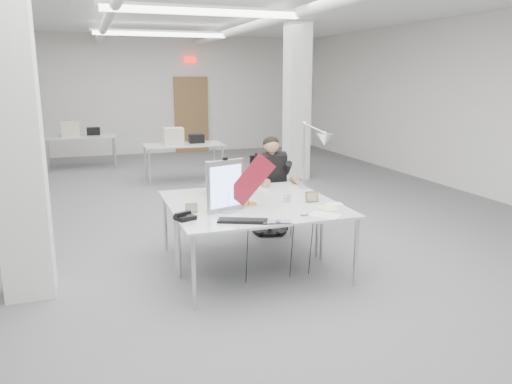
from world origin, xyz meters
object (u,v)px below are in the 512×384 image
at_px(office_chair, 270,199).
at_px(seated_person, 271,169).
at_px(laptop, 278,223).
at_px(bankers_lamp, 248,188).
at_px(beige_monitor, 224,178).
at_px(desk_phone, 185,217).
at_px(architect_lamp, 313,152).
at_px(monitor, 226,186).
at_px(desk_main, 266,214).

distance_m(office_chair, seated_person, 0.42).
height_order(office_chair, laptop, office_chair).
xyz_separation_m(laptop, bankers_lamp, (-0.04, 0.78, 0.17)).
distance_m(seated_person, beige_monitor, 1.00).
bearing_deg(desk_phone, seated_person, 24.03).
bearing_deg(seated_person, beige_monitor, -149.41).
bearing_deg(seated_person, desk_phone, -138.50).
relative_size(desk_phone, beige_monitor, 0.45).
bearing_deg(seated_person, architect_lamp, -81.14).
xyz_separation_m(monitor, laptop, (0.34, -0.61, -0.26)).
bearing_deg(bankers_lamp, office_chair, 59.15).
height_order(desk_main, laptop, laptop).
bearing_deg(office_chair, seated_person, -94.42).
height_order(desk_main, seated_person, seated_person).
height_order(office_chair, bankers_lamp, bankers_lamp).
height_order(seated_person, laptop, seated_person).
relative_size(monitor, laptop, 1.91).
height_order(laptop, bankers_lamp, bankers_lamp).
xyz_separation_m(desk_main, beige_monitor, (-0.18, 0.96, 0.20)).
bearing_deg(beige_monitor, bankers_lamp, -71.83).
xyz_separation_m(bankers_lamp, desk_phone, (-0.76, -0.34, -0.16)).
bearing_deg(office_chair, desk_main, -116.26).
distance_m(seated_person, bankers_lamp, 1.37).
height_order(desk_main, desk_phone, desk_phone).
bearing_deg(beige_monitor, monitor, -96.25).
bearing_deg(beige_monitor, laptop, -76.24).
xyz_separation_m(monitor, architect_lamp, (1.20, 0.49, 0.22)).
bearing_deg(desk_main, monitor, 152.25).
bearing_deg(desk_main, seated_person, 67.52).
relative_size(office_chair, desk_phone, 5.50).
bearing_deg(desk_phone, laptop, -50.71).
xyz_separation_m(monitor, desk_phone, (-0.46, -0.17, -0.24)).
height_order(desk_main, architect_lamp, architect_lamp).
height_order(monitor, desk_phone, monitor).
bearing_deg(office_chair, monitor, -130.29).
relative_size(bankers_lamp, desk_phone, 2.09).
xyz_separation_m(office_chair, monitor, (-1.00, -1.39, 0.54)).
xyz_separation_m(monitor, beige_monitor, (0.19, 0.77, -0.08)).
distance_m(monitor, bankers_lamp, 0.35).
relative_size(desk_main, seated_person, 2.14).
height_order(laptop, beige_monitor, beige_monitor).
bearing_deg(seated_person, desk_main, -116.91).
distance_m(bankers_lamp, desk_phone, 0.85).
xyz_separation_m(desk_phone, architect_lamp, (1.66, 0.66, 0.47)).
height_order(laptop, desk_phone, desk_phone).
bearing_deg(laptop, architect_lamp, 63.69).
bearing_deg(architect_lamp, seated_person, 112.89).
xyz_separation_m(laptop, architect_lamp, (0.87, 1.10, 0.48)).
relative_size(desk_main, beige_monitor, 4.65).
distance_m(monitor, laptop, 0.75).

